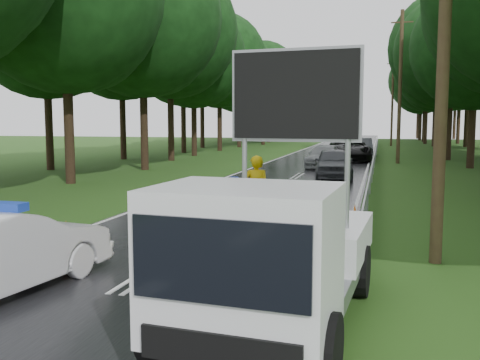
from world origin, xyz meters
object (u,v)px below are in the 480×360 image
(queue_car_first, at_px, (333,163))
(officer, at_px, (256,191))
(civilian, at_px, (236,212))
(queue_car_second, at_px, (325,157))
(queue_car_third, at_px, (349,149))
(barrier, at_px, (202,224))
(work_truck, at_px, (272,255))
(queue_car_fourth, at_px, (362,147))

(queue_car_first, bearing_deg, officer, -100.54)
(civilian, bearing_deg, queue_car_second, 62.16)
(queue_car_second, bearing_deg, queue_car_first, -76.60)
(queue_car_third, bearing_deg, barrier, -99.46)
(work_truck, height_order, queue_car_first, work_truck)
(queue_car_second, xyz_separation_m, queue_car_third, (1.12, 6.00, 0.16))
(queue_car_fourth, bearing_deg, civilian, -97.99)
(barrier, distance_m, queue_car_first, 16.57)
(work_truck, relative_size, officer, 2.60)
(officer, relative_size, queue_car_third, 0.32)
(officer, relative_size, civilian, 1.20)
(queue_car_first, bearing_deg, civilian, -99.40)
(barrier, bearing_deg, queue_car_second, 75.96)
(officer, height_order, queue_car_fourth, officer)
(civilian, distance_m, queue_car_fourth, 33.65)
(queue_car_third, bearing_deg, queue_car_second, -107.48)
(work_truck, bearing_deg, queue_car_first, 96.65)
(work_truck, distance_m, queue_car_first, 19.81)
(work_truck, distance_m, officer, 7.20)
(queue_car_third, bearing_deg, work_truck, -95.41)
(queue_car_second, relative_size, queue_car_fourth, 1.05)
(queue_car_second, xyz_separation_m, queue_car_fourth, (1.80, 12.31, 0.05))
(civilian, bearing_deg, queue_car_third, 59.67)
(work_truck, xyz_separation_m, queue_car_fourth, (-0.14, 38.09, -0.33))
(barrier, xyz_separation_m, queue_car_third, (1.28, 28.53, 0.08))
(civilian, relative_size, queue_car_fourth, 0.37)
(officer, height_order, queue_car_second, officer)
(barrier, xyz_separation_m, civilian, (0.38, 1.23, 0.05))
(civilian, xyz_separation_m, queue_car_third, (0.90, 27.31, 0.03))
(officer, distance_m, queue_car_second, 18.83)
(civilian, height_order, queue_car_second, civilian)
(barrier, bearing_deg, civilian, 58.98)
(queue_car_first, relative_size, queue_car_second, 0.97)
(barrier, distance_m, queue_car_third, 28.56)
(officer, height_order, queue_car_third, officer)
(officer, xyz_separation_m, queue_car_first, (0.95, 12.83, -0.20))
(queue_car_fourth, bearing_deg, queue_car_second, -103.62)
(queue_car_first, distance_m, queue_car_second, 6.09)
(barrier, height_order, officer, officer)
(civilian, bearing_deg, queue_car_first, 58.47)
(queue_car_first, xyz_separation_m, queue_car_second, (-1.05, 6.00, -0.09))
(queue_car_third, height_order, queue_car_fourth, queue_car_third)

